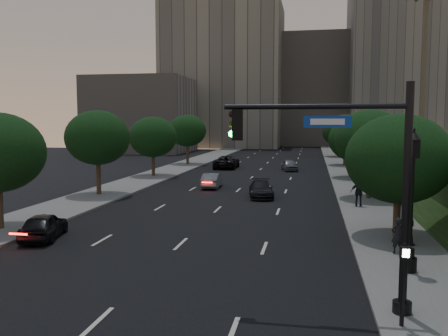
% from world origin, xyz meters
% --- Properties ---
extents(ground, '(160.00, 160.00, 0.00)m').
position_xyz_m(ground, '(0.00, 0.00, 0.00)').
color(ground, black).
rests_on(ground, ground).
extents(road_surface, '(16.00, 140.00, 0.02)m').
position_xyz_m(road_surface, '(0.00, 30.00, 0.01)').
color(road_surface, black).
rests_on(road_surface, ground).
extents(sidewalk_right, '(4.50, 140.00, 0.15)m').
position_xyz_m(sidewalk_right, '(10.25, 30.00, 0.07)').
color(sidewalk_right, slate).
rests_on(sidewalk_right, ground).
extents(sidewalk_left, '(4.50, 140.00, 0.15)m').
position_xyz_m(sidewalk_left, '(-10.25, 30.00, 0.07)').
color(sidewalk_left, slate).
rests_on(sidewalk_left, ground).
extents(parapet_wall, '(0.35, 90.00, 0.70)m').
position_xyz_m(parapet_wall, '(13.50, 28.00, 4.35)').
color(parapet_wall, slate).
rests_on(parapet_wall, embankment).
extents(office_block_left, '(26.00, 20.00, 32.00)m').
position_xyz_m(office_block_left, '(-14.00, 92.00, 16.00)').
color(office_block_left, gray).
rests_on(office_block_left, ground).
extents(office_block_mid, '(22.00, 18.00, 26.00)m').
position_xyz_m(office_block_mid, '(6.00, 102.00, 13.00)').
color(office_block_mid, gray).
rests_on(office_block_mid, ground).
extents(office_block_right, '(20.00, 22.00, 36.00)m').
position_xyz_m(office_block_right, '(24.00, 96.00, 18.00)').
color(office_block_right, slate).
rests_on(office_block_right, ground).
extents(office_block_filler, '(18.00, 16.00, 14.00)m').
position_xyz_m(office_block_filler, '(-26.00, 70.00, 7.00)').
color(office_block_filler, gray).
rests_on(office_block_filler, ground).
extents(tree_right_a, '(5.20, 5.20, 6.24)m').
position_xyz_m(tree_right_a, '(10.30, 8.00, 4.02)').
color(tree_right_a, '#38281C').
rests_on(tree_right_a, ground).
extents(tree_right_b, '(5.20, 5.20, 6.74)m').
position_xyz_m(tree_right_b, '(10.30, 20.00, 4.52)').
color(tree_right_b, '#38281C').
rests_on(tree_right_b, ground).
extents(tree_right_c, '(5.20, 5.20, 6.24)m').
position_xyz_m(tree_right_c, '(10.30, 33.00, 4.02)').
color(tree_right_c, '#38281C').
rests_on(tree_right_c, ground).
extents(tree_right_d, '(5.20, 5.20, 6.74)m').
position_xyz_m(tree_right_d, '(10.30, 47.00, 4.52)').
color(tree_right_d, '#38281C').
rests_on(tree_right_d, ground).
extents(tree_right_e, '(5.20, 5.20, 6.24)m').
position_xyz_m(tree_right_e, '(10.30, 62.00, 4.02)').
color(tree_right_e, '#38281C').
rests_on(tree_right_e, ground).
extents(tree_left_b, '(5.00, 5.00, 6.71)m').
position_xyz_m(tree_left_b, '(-10.30, 18.00, 4.58)').
color(tree_left_b, '#38281C').
rests_on(tree_left_b, ground).
extents(tree_left_c, '(5.00, 5.00, 6.34)m').
position_xyz_m(tree_left_c, '(-10.30, 31.00, 4.21)').
color(tree_left_c, '#38281C').
rests_on(tree_left_c, ground).
extents(tree_left_d, '(5.00, 5.00, 6.71)m').
position_xyz_m(tree_left_d, '(-10.30, 45.00, 4.58)').
color(tree_left_d, '#38281C').
rests_on(tree_left_d, ground).
extents(traffic_signal_mast, '(5.68, 0.56, 7.00)m').
position_xyz_m(traffic_signal_mast, '(7.73, -1.95, 3.67)').
color(traffic_signal_mast, black).
rests_on(traffic_signal_mast, ground).
extents(street_lamp, '(0.64, 0.64, 5.62)m').
position_xyz_m(street_lamp, '(9.79, 2.22, 2.63)').
color(street_lamp, black).
rests_on(street_lamp, ground).
extents(pedestrian_signal, '(0.30, 0.33, 2.50)m').
position_xyz_m(pedestrian_signal, '(8.64, -2.95, 1.57)').
color(pedestrian_signal, black).
rests_on(pedestrian_signal, ground).
extents(sedan_near_left, '(2.44, 4.16, 1.33)m').
position_xyz_m(sedan_near_left, '(-7.00, 4.79, 0.67)').
color(sedan_near_left, black).
rests_on(sedan_near_left, ground).
extents(sedan_mid_left, '(1.56, 4.06, 1.32)m').
position_xyz_m(sedan_mid_left, '(-2.50, 24.09, 0.66)').
color(sedan_mid_left, slate).
rests_on(sedan_mid_left, ground).
extents(sedan_far_left, '(2.64, 5.70, 1.58)m').
position_xyz_m(sedan_far_left, '(-4.30, 41.28, 0.79)').
color(sedan_far_left, black).
rests_on(sedan_far_left, ground).
extents(sedan_near_right, '(2.46, 4.64, 1.28)m').
position_xyz_m(sedan_near_right, '(2.29, 19.63, 0.64)').
color(sedan_near_right, black).
rests_on(sedan_near_right, ground).
extents(sedan_far_right, '(2.40, 4.27, 1.37)m').
position_xyz_m(sedan_far_right, '(3.50, 39.84, 0.69)').
color(sedan_far_right, slate).
rests_on(sedan_far_right, ground).
extents(pedestrian_a, '(0.65, 0.52, 1.56)m').
position_xyz_m(pedestrian_a, '(9.80, 4.79, 0.93)').
color(pedestrian_a, black).
rests_on(pedestrian_a, sidewalk_right).
extents(pedestrian_b, '(0.88, 0.73, 1.64)m').
position_xyz_m(pedestrian_b, '(10.46, 6.30, 0.97)').
color(pedestrian_b, black).
rests_on(pedestrian_b, sidewalk_right).
extents(pedestrian_c, '(1.18, 0.61, 1.92)m').
position_xyz_m(pedestrian_c, '(9.25, 16.20, 1.11)').
color(pedestrian_c, black).
rests_on(pedestrian_c, sidewalk_right).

